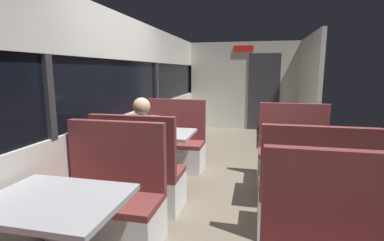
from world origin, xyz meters
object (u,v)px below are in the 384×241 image
Objects in this scene: dining_table_near_window at (55,213)px; seated_passenger at (142,161)px; dining_table_mid_window at (160,139)px; bench_rear_aisle_facing_entry at (293,159)px; bench_near_window_facing_entry at (110,208)px; bench_mid_window_facing_end at (140,180)px; dining_table_rear_aisle at (301,151)px; bench_rear_aisle_facing_end at (310,204)px; coffee_cup_primary at (321,139)px; bench_mid_window_facing_entry at (174,148)px.

dining_table_near_window is 1.46m from seated_passenger.
bench_rear_aisle_facing_entry reaches higher than dining_table_mid_window.
bench_near_window_facing_entry is 0.69m from bench_mid_window_facing_end.
dining_table_near_window is 2.60m from dining_table_rear_aisle.
seated_passenger is at bearing -90.00° from dining_table_mid_window.
bench_rear_aisle_facing_end is 12.22× the size of coffee_cup_primary.
dining_table_near_window is 3.16m from bench_rear_aisle_facing_entry.
dining_table_near_window is at bearing -90.00° from bench_mid_window_facing_entry.
bench_near_window_facing_entry is 1.00× the size of bench_rear_aisle_facing_entry.
bench_near_window_facing_entry reaches higher than coffee_cup_primary.
dining_table_near_window is at bearing -90.00° from seated_passenger.
dining_table_mid_window is 0.82× the size of bench_mid_window_facing_end.
coffee_cup_primary is at bearing 15.04° from bench_mid_window_facing_end.
bench_rear_aisle_facing_entry is (1.79, -0.20, 0.00)m from bench_mid_window_facing_entry.
bench_rear_aisle_facing_end is at bearing -105.54° from coffee_cup_primary.
dining_table_near_window is 1.00× the size of dining_table_mid_window.
bench_mid_window_facing_entry is 12.22× the size of coffee_cup_primary.
seated_passenger is at bearing -166.58° from dining_table_rear_aisle.
bench_near_window_facing_entry is at bearing -90.00° from seated_passenger.
dining_table_mid_window is (0.00, 1.38, 0.31)m from bench_near_window_facing_entry.
coffee_cup_primary is at bearing 13.08° from seated_passenger.
bench_mid_window_facing_entry reaches higher than dining_table_rear_aisle.
bench_mid_window_facing_end and bench_rear_aisle_facing_entry have the same top height.
seated_passenger is at bearing 171.35° from bench_rear_aisle_facing_end.
dining_table_mid_window is 2.03m from bench_rear_aisle_facing_end.
coffee_cup_primary is (0.20, 0.74, 0.46)m from bench_rear_aisle_facing_end.
dining_table_rear_aisle is 10.00× the size of coffee_cup_primary.
bench_rear_aisle_facing_entry is at bearing 33.81° from bench_mid_window_facing_end.
dining_table_rear_aisle is 1.84m from seated_passenger.
bench_rear_aisle_facing_end reaches higher than dining_table_mid_window.
seated_passenger reaches higher than bench_near_window_facing_entry.
coffee_cup_primary is at bearing 74.46° from bench_rear_aisle_facing_end.
bench_mid_window_facing_end is 0.22m from seated_passenger.
bench_mid_window_facing_entry is 1.22× the size of dining_table_rear_aisle.
bench_near_window_facing_entry and bench_rear_aisle_facing_entry have the same top height.
coffee_cup_primary reaches higher than dining_table_mid_window.
bench_near_window_facing_entry is 1.22× the size of dining_table_mid_window.
dining_table_mid_window is at bearing 90.00° from dining_table_near_window.
seated_passenger is (0.00, -0.63, -0.10)m from dining_table_mid_window.
dining_table_rear_aisle is at bearing 90.00° from bench_rear_aisle_facing_end.
bench_mid_window_facing_entry is 2.03m from dining_table_rear_aisle.
dining_table_near_window is 0.77m from bench_near_window_facing_entry.
bench_rear_aisle_facing_end is (1.79, -1.60, 0.00)m from bench_mid_window_facing_entry.
bench_near_window_facing_entry is 2.08m from bench_mid_window_facing_entry.
dining_table_rear_aisle is (1.79, 0.50, 0.31)m from bench_mid_window_facing_end.
bench_near_window_facing_entry is 1.00× the size of bench_mid_window_facing_entry.
bench_rear_aisle_facing_end is (0.00, -0.70, -0.31)m from dining_table_rear_aisle.
bench_rear_aisle_facing_end is 1.40m from bench_rear_aisle_facing_entry.
dining_table_near_window is at bearing -90.00° from dining_table_mid_window.
bench_rear_aisle_facing_entry is at bearing 15.59° from dining_table_mid_window.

